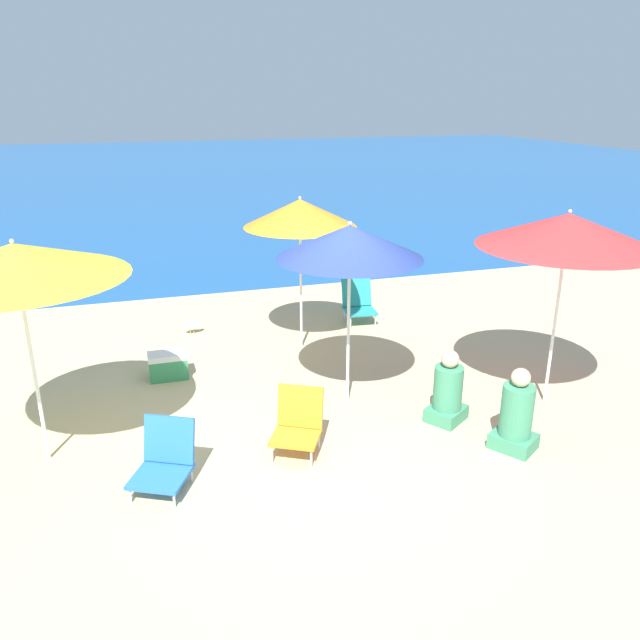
{
  "coord_description": "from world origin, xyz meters",
  "views": [
    {
      "loc": [
        -1.82,
        -5.91,
        3.5
      ],
      "look_at": [
        0.17,
        0.64,
        1.0
      ],
      "focal_mm": 35.0,
      "sensor_mm": 36.0,
      "label": 1
    }
  ],
  "objects": [
    {
      "name": "ground_plane",
      "position": [
        0.0,
        0.0,
        0.0
      ],
      "size": [
        60.0,
        60.0,
        0.0
      ],
      "primitive_type": "plane",
      "color": "#C6B284"
    },
    {
      "name": "sea_water",
      "position": [
        0.0,
        25.22,
        0.0
      ],
      "size": [
        60.0,
        40.0,
        0.01
      ],
      "color": "#1E5699",
      "rests_on": "ground"
    },
    {
      "name": "beach_umbrella_yellow",
      "position": [
        -2.87,
        0.14,
        2.07
      ],
      "size": [
        2.02,
        2.02,
        2.27
      ],
      "color": "white",
      "rests_on": "ground"
    },
    {
      "name": "beach_umbrella_red",
      "position": [
        2.72,
        -0.26,
        2.09
      ],
      "size": [
        1.96,
        1.96,
        2.32
      ],
      "color": "white",
      "rests_on": "ground"
    },
    {
      "name": "beach_umbrella_navy",
      "position": [
        0.45,
        0.44,
        1.96
      ],
      "size": [
        1.65,
        1.65,
        2.19
      ],
      "color": "white",
      "rests_on": "ground"
    },
    {
      "name": "beach_umbrella_orange",
      "position": [
        0.38,
        2.26,
        1.96
      ],
      "size": [
        1.56,
        1.56,
        2.19
      ],
      "color": "white",
      "rests_on": "ground"
    },
    {
      "name": "beach_chair_blue",
      "position": [
        -1.75,
        -0.67,
        0.28
      ],
      "size": [
        0.7,
        0.73,
        0.63
      ],
      "rotation": [
        0.0,
        0.0,
        -0.47
      ],
      "color": "silver",
      "rests_on": "ground"
    },
    {
      "name": "beach_chair_teal",
      "position": [
        1.55,
        3.06,
        0.35
      ],
      "size": [
        0.53,
        0.62,
        0.74
      ],
      "rotation": [
        0.0,
        0.0,
        -0.09
      ],
      "color": "silver",
      "rests_on": "ground"
    },
    {
      "name": "beach_chair_orange",
      "position": [
        -0.39,
        -0.45,
        0.33
      ],
      "size": [
        0.65,
        0.65,
        0.67
      ],
      "rotation": [
        0.0,
        0.0,
        -0.5
      ],
      "color": "silver",
      "rests_on": "ground"
    },
    {
      "name": "person_seated_near",
      "position": [
        1.37,
        -0.32,
        0.35
      ],
      "size": [
        0.55,
        0.53,
        0.85
      ],
      "rotation": [
        0.0,
        0.0,
        -0.99
      ],
      "color": "#3F8C66",
      "rests_on": "ground"
    },
    {
      "name": "person_seated_far",
      "position": [
        1.76,
        -1.06,
        0.37
      ],
      "size": [
        0.54,
        0.56,
        0.91
      ],
      "rotation": [
        0.0,
        0.0,
        0.58
      ],
      "color": "#3F8C66",
      "rests_on": "ground"
    },
    {
      "name": "cooler_box",
      "position": [
        -1.56,
        1.73,
        0.18
      ],
      "size": [
        0.5,
        0.29,
        0.35
      ],
      "color": "#338C59",
      "rests_on": "ground"
    },
    {
      "name": "seagull",
      "position": [
        -1.09,
        3.25,
        0.14
      ],
      "size": [
        0.27,
        0.11,
        0.23
      ],
      "color": "gold",
      "rests_on": "ground"
    }
  ]
}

